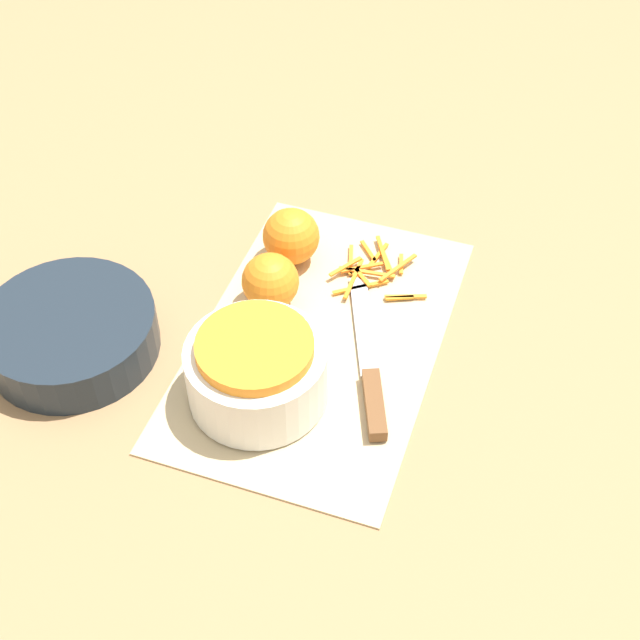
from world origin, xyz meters
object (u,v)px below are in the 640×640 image
bowl_dark (71,333)px  knife (371,381)px  bowl_speckled (256,370)px  orange_right (270,281)px  orange_left (291,236)px

bowl_dark → knife: 0.36m
bowl_speckled → orange_right: size_ratio=2.22×
bowl_speckled → bowl_dark: bowl_speckled is taller
knife → orange_right: size_ratio=3.43×
knife → orange_right: (0.09, 0.16, 0.03)m
knife → orange_left: 0.24m
orange_right → bowl_speckled: bearing=-164.8°
bowl_dark → orange_right: size_ratio=2.87×
bowl_dark → knife: (0.06, -0.35, -0.02)m
orange_left → orange_right: 0.08m
bowl_speckled → knife: 0.13m
orange_left → knife: bearing=-137.1°
bowl_speckled → knife: size_ratio=0.65×
bowl_speckled → orange_right: bowl_speckled is taller
bowl_speckled → orange_right: (0.14, 0.04, -0.01)m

